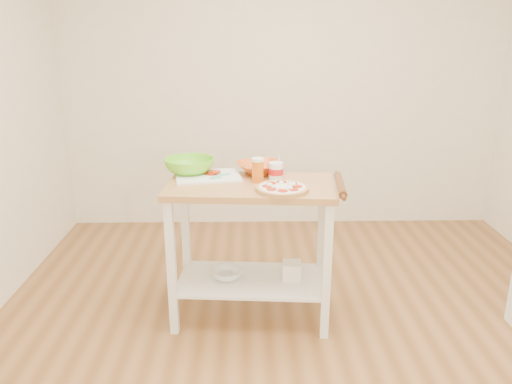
{
  "coord_description": "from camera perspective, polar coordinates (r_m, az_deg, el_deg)",
  "views": [
    {
      "loc": [
        -0.34,
        -2.33,
        1.77
      ],
      "look_at": [
        -0.28,
        0.62,
        0.83
      ],
      "focal_mm": 35.0,
      "sensor_mm": 36.0,
      "label": 1
    }
  ],
  "objects": [
    {
      "name": "room_shell",
      "position": [
        2.39,
        7.08,
        7.48
      ],
      "size": [
        4.04,
        4.54,
        2.74
      ],
      "color": "#966537",
      "rests_on": "ground"
    },
    {
      "name": "prep_island",
      "position": [
        3.1,
        -0.6,
        -3.65
      ],
      "size": [
        1.04,
        0.62,
        0.9
      ],
      "rotation": [
        0.0,
        0.0,
        -0.07
      ],
      "color": "#B9844C",
      "rests_on": "ground"
    },
    {
      "name": "pizza",
      "position": [
        2.87,
        3.02,
        0.43
      ],
      "size": [
        0.31,
        0.31,
        0.05
      ],
      "rotation": [
        0.0,
        0.0,
        -0.31
      ],
      "color": "tan",
      "rests_on": "prep_island"
    },
    {
      "name": "cutting_board",
      "position": [
        3.17,
        -5.56,
        1.85
      ],
      "size": [
        0.44,
        0.36,
        0.04
      ],
      "rotation": [
        0.0,
        0.0,
        0.16
      ],
      "color": "white",
      "rests_on": "prep_island"
    },
    {
      "name": "spatula",
      "position": [
        3.13,
        -4.17,
        1.83
      ],
      "size": [
        0.12,
        0.12,
        0.01
      ],
      "rotation": [
        0.0,
        0.0,
        0.58
      ],
      "color": "#4CBFA3",
      "rests_on": "cutting_board"
    },
    {
      "name": "knife",
      "position": [
        3.34,
        -7.62,
        2.78
      ],
      "size": [
        0.26,
        0.12,
        0.01
      ],
      "rotation": [
        0.0,
        0.0,
        -0.41
      ],
      "color": "silver",
      "rests_on": "cutting_board"
    },
    {
      "name": "orange_bowl",
      "position": [
        3.24,
        0.47,
        2.79
      ],
      "size": [
        0.37,
        0.37,
        0.07
      ],
      "primitive_type": "imported",
      "rotation": [
        0.0,
        0.0,
        0.33
      ],
      "color": "#CE5818",
      "rests_on": "prep_island"
    },
    {
      "name": "green_bowl",
      "position": [
        3.25,
        -7.6,
        2.97
      ],
      "size": [
        0.39,
        0.39,
        0.1
      ],
      "primitive_type": "imported",
      "rotation": [
        0.0,
        0.0,
        -0.25
      ],
      "color": "#6BD122",
      "rests_on": "prep_island"
    },
    {
      "name": "beer_pint",
      "position": [
        3.03,
        0.21,
        2.53
      ],
      "size": [
        0.07,
        0.07,
        0.15
      ],
      "color": "orange",
      "rests_on": "prep_island"
    },
    {
      "name": "yogurt_tub",
      "position": [
        3.08,
        2.29,
        2.39
      ],
      "size": [
        0.09,
        0.09,
        0.19
      ],
      "color": "white",
      "rests_on": "prep_island"
    },
    {
      "name": "rolling_pin",
      "position": [
        2.94,
        9.58,
        0.77
      ],
      "size": [
        0.09,
        0.41,
        0.05
      ],
      "primitive_type": "cylinder",
      "rotation": [
        1.57,
        0.0,
        -0.1
      ],
      "color": "brown",
      "rests_on": "prep_island"
    },
    {
      "name": "shelf_glass_bowl",
      "position": [
        3.25,
        -3.38,
        -9.35
      ],
      "size": [
        0.22,
        0.22,
        0.06
      ],
      "primitive_type": "imported",
      "rotation": [
        0.0,
        0.0,
        -0.14
      ],
      "color": "silver",
      "rests_on": "prep_island"
    },
    {
      "name": "shelf_bin",
      "position": [
        3.24,
        4.1,
        -8.95
      ],
      "size": [
        0.12,
        0.12,
        0.12
      ],
      "primitive_type": "cube",
      "rotation": [
        0.0,
        0.0,
        -0.07
      ],
      "color": "white",
      "rests_on": "prep_island"
    }
  ]
}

